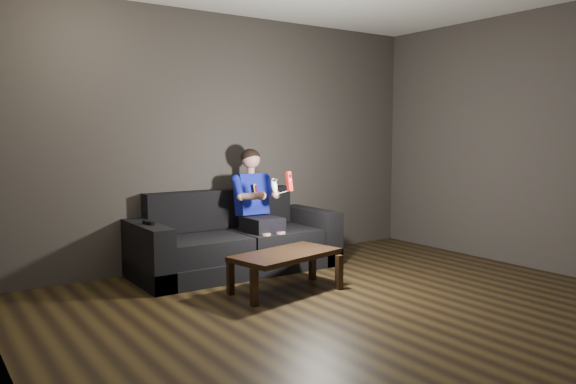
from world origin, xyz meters
TOP-DOWN VIEW (x-y plane):
  - floor at (0.00, 0.00)m, footprint 5.00×5.00m
  - back_wall at (0.00, 2.50)m, footprint 5.00×0.04m
  - left_wall at (-2.50, 0.00)m, footprint 0.04×5.00m
  - right_wall at (2.50, 0.00)m, footprint 0.04×5.00m
  - sofa at (-0.15, 2.10)m, footprint 2.12×0.92m
  - child at (0.09, 2.05)m, footprint 0.49×0.60m
  - wii_remote_red at (0.19, 1.58)m, footprint 0.05×0.08m
  - nunchuk_white at (0.01, 1.59)m, footprint 0.07×0.10m
  - wii_remote_black at (-1.10, 2.02)m, footprint 0.06×0.16m
  - coffee_table at (-0.17, 1.12)m, footprint 1.08×0.69m

SIDE VIEW (x-z plane):
  - floor at x=0.00m, z-range 0.00..0.00m
  - sofa at x=-0.15m, z-range -0.14..0.68m
  - coffee_table at x=-0.17m, z-range 0.13..0.49m
  - wii_remote_black at x=-1.10m, z-range 0.58..0.61m
  - child at x=0.09m, z-range 0.13..1.33m
  - nunchuk_white at x=0.01m, z-range 0.83..1.00m
  - wii_remote_red at x=0.19m, z-range 0.85..1.05m
  - back_wall at x=0.00m, z-range 0.00..2.70m
  - left_wall at x=-2.50m, z-range 0.00..2.70m
  - right_wall at x=2.50m, z-range 0.00..2.70m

